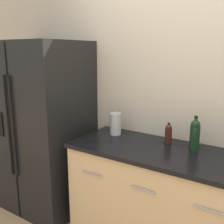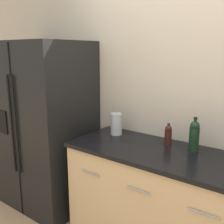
{
  "view_description": "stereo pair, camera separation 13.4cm",
  "coord_description": "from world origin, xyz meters",
  "views": [
    {
      "loc": [
        0.58,
        -1.18,
        1.69
      ],
      "look_at": [
        -0.65,
        0.72,
        1.16
      ],
      "focal_mm": 42.0,
      "sensor_mm": 36.0,
      "label": 1
    },
    {
      "loc": [
        0.69,
        -1.1,
        1.69
      ],
      "look_at": [
        -0.65,
        0.72,
        1.16
      ],
      "focal_mm": 42.0,
      "sensor_mm": 36.0,
      "label": 2
    }
  ],
  "objects": [
    {
      "name": "steel_canister",
      "position": [
        -0.7,
        0.85,
        1.01
      ],
      "size": [
        0.11,
        0.11,
        0.22
      ],
      "color": "#B7B7BA",
      "rests_on": "counter_unit"
    },
    {
      "name": "oil_bottle",
      "position": [
        -0.18,
        0.88,
        0.99
      ],
      "size": [
        0.06,
        0.06,
        0.19
      ],
      "color": "#3D1914",
      "rests_on": "counter_unit"
    },
    {
      "name": "refrigerator",
      "position": [
        -1.52,
        0.67,
        0.89
      ],
      "size": [
        0.96,
        0.75,
        1.78
      ],
      "color": "black",
      "rests_on": "ground_plane"
    },
    {
      "name": "wine_bottle",
      "position": [
        0.05,
        0.86,
        1.04
      ],
      "size": [
        0.08,
        0.08,
        0.28
      ],
      "color": "black",
      "rests_on": "counter_unit"
    },
    {
      "name": "counter_unit",
      "position": [
        0.06,
        0.72,
        0.46
      ],
      "size": [
        1.97,
        0.64,
        0.91
      ],
      "color": "black",
      "rests_on": "ground_plane"
    },
    {
      "name": "wall_back",
      "position": [
        0.0,
        1.07,
        1.3
      ],
      "size": [
        10.0,
        0.05,
        2.6
      ],
      "color": "beige",
      "rests_on": "ground_plane"
    }
  ]
}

